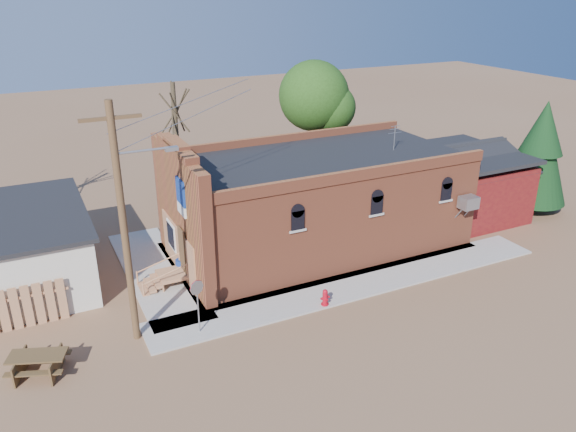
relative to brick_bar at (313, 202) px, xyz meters
name	(u,v)px	position (x,y,z in m)	size (l,w,h in m)	color
ground	(340,302)	(-1.64, -5.49, -2.34)	(120.00, 120.00, 0.00)	brown
sidewalk_south	(358,284)	(-0.14, -4.59, -2.30)	(19.00, 2.20, 0.08)	#9E9991
sidewalk_west	(156,272)	(-7.94, 0.51, -2.30)	(2.60, 10.00, 0.08)	#9E9991
brick_bar	(313,202)	(0.00, 0.00, 0.00)	(16.40, 7.97, 6.30)	#A44E32
red_shed	(465,176)	(9.86, 0.01, -0.07)	(5.40, 6.40, 4.30)	#570E13
utility_pole	(125,221)	(-9.79, -4.29, 2.43)	(3.12, 0.26, 9.00)	#503B20
tree_bare_near	(175,110)	(-4.64, 7.51, 3.62)	(2.80, 2.80, 7.65)	#453627
tree_leafy	(314,96)	(4.36, 8.01, 3.59)	(4.40, 4.40, 8.15)	#453627
evergreen_tree	(540,150)	(13.86, -1.49, 1.37)	(3.60, 3.60, 6.50)	#453627
fire_hydrant	(325,297)	(-2.36, -5.50, -1.90)	(0.40, 0.36, 0.72)	#A90919
stop_sign	(197,293)	(-7.62, -5.05, -0.56)	(0.58, 0.26, 2.21)	gray
trash_barrel	(181,267)	(-6.94, -0.29, -1.89)	(0.48, 0.48, 0.74)	navy
picnic_table	(38,361)	(-13.30, -4.99, -1.82)	(2.27, 2.00, 0.79)	#503A20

